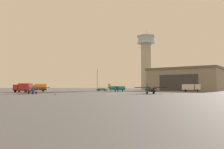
% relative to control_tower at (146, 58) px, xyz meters
% --- Properties ---
extents(ground_plane, '(400.00, 400.00, 0.00)m').
position_rel_control_tower_xyz_m(ground_plane, '(-19.67, -76.31, -18.84)').
color(ground_plane, '#545456').
extents(control_tower, '(10.76, 10.76, 36.26)m').
position_rel_control_tower_xyz_m(control_tower, '(0.00, 0.00, 0.00)').
color(control_tower, '#B2AD9E').
rests_on(control_tower, ground_plane).
extents(hangar, '(38.07, 35.60, 10.47)m').
position_rel_control_tower_xyz_m(hangar, '(14.39, -28.81, -13.59)').
color(hangar, gray).
rests_on(hangar, ground_plane).
extents(airplane_black, '(8.97, 7.01, 2.64)m').
position_rel_control_tower_xyz_m(airplane_black, '(-9.65, -75.37, -17.61)').
color(airplane_black, black).
rests_on(airplane_black, ground_plane).
extents(airplane_blue, '(8.70, 6.87, 2.61)m').
position_rel_control_tower_xyz_m(airplane_blue, '(-41.34, -75.56, -17.62)').
color(airplane_blue, '#2847A8').
rests_on(airplane_blue, ground_plane).
extents(airplane_teal, '(7.55, 9.41, 2.95)m').
position_rel_control_tower_xyz_m(airplane_teal, '(-18.37, -49.95, -17.46)').
color(airplane_teal, teal).
rests_on(airplane_teal, ground_plane).
extents(truck_box_white, '(6.51, 4.60, 2.70)m').
position_rel_control_tower_xyz_m(truck_box_white, '(7.69, -56.10, -17.26)').
color(truck_box_white, '#38383D').
rests_on(truck_box_white, ground_plane).
extents(truck_fuel_tanker_orange, '(6.97, 3.52, 2.94)m').
position_rel_control_tower_xyz_m(truck_fuel_tanker_orange, '(-48.16, -49.76, -17.22)').
color(truck_fuel_tanker_orange, '#38383D').
rests_on(truck_fuel_tanker_orange, ground_plane).
extents(truck_box_red, '(6.60, 4.07, 2.94)m').
position_rel_control_tower_xyz_m(truck_box_red, '(-49.78, -60.47, -17.19)').
color(truck_box_red, '#38383D').
rests_on(truck_box_red, ground_plane).
extents(car_green, '(4.80, 3.31, 1.37)m').
position_rel_control_tower_xyz_m(car_green, '(-24.49, -39.95, -18.10)').
color(car_green, '#287A42').
rests_on(car_green, ground_plane).
extents(light_post_west, '(0.44, 0.44, 10.34)m').
position_rel_control_tower_xyz_m(light_post_west, '(-27.45, -25.64, -12.81)').
color(light_post_west, '#38383D').
rests_on(light_post_west, ground_plane).
extents(traffic_cone_near_left, '(0.36, 0.36, 0.58)m').
position_rel_control_tower_xyz_m(traffic_cone_near_left, '(-33.48, -82.44, -18.55)').
color(traffic_cone_near_left, black).
rests_on(traffic_cone_near_left, ground_plane).
extents(traffic_cone_near_right, '(0.36, 0.36, 0.65)m').
position_rel_control_tower_xyz_m(traffic_cone_near_right, '(-2.21, -69.02, -18.52)').
color(traffic_cone_near_right, black).
rests_on(traffic_cone_near_right, ground_plane).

